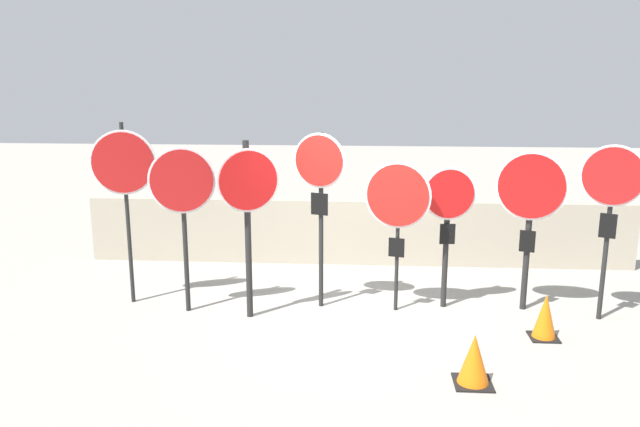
{
  "coord_description": "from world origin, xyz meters",
  "views": [
    {
      "loc": [
        0.05,
        -8.19,
        3.27
      ],
      "look_at": [
        -0.5,
        0.0,
        1.4
      ],
      "focal_mm": 35.0,
      "sensor_mm": 36.0,
      "label": 1
    }
  ],
  "objects_px": {
    "stop_sign_1": "(182,192)",
    "stop_sign_3": "(320,180)",
    "stop_sign_0": "(124,172)",
    "traffic_cone_1": "(545,317)",
    "stop_sign_7": "(611,193)",
    "stop_sign_2": "(248,199)",
    "stop_sign_5": "(448,211)",
    "traffic_cone_0": "(474,360)",
    "stop_sign_4": "(398,203)",
    "stop_sign_6": "(530,202)"
  },
  "relations": [
    {
      "from": "stop_sign_0",
      "to": "traffic_cone_0",
      "type": "height_order",
      "value": "stop_sign_0"
    },
    {
      "from": "stop_sign_0",
      "to": "stop_sign_7",
      "type": "bearing_deg",
      "value": -11.8
    },
    {
      "from": "stop_sign_5",
      "to": "traffic_cone_1",
      "type": "bearing_deg",
      "value": -45.47
    },
    {
      "from": "stop_sign_3",
      "to": "stop_sign_5",
      "type": "height_order",
      "value": "stop_sign_3"
    },
    {
      "from": "stop_sign_3",
      "to": "stop_sign_5",
      "type": "xyz_separation_m",
      "value": [
        1.76,
        0.09,
        -0.42
      ]
    },
    {
      "from": "traffic_cone_0",
      "to": "stop_sign_2",
      "type": "bearing_deg",
      "value": 148.19
    },
    {
      "from": "stop_sign_3",
      "to": "stop_sign_5",
      "type": "distance_m",
      "value": 1.81
    },
    {
      "from": "stop_sign_3",
      "to": "traffic_cone_0",
      "type": "distance_m",
      "value": 3.19
    },
    {
      "from": "stop_sign_4",
      "to": "traffic_cone_0",
      "type": "height_order",
      "value": "stop_sign_4"
    },
    {
      "from": "stop_sign_3",
      "to": "stop_sign_4",
      "type": "xyz_separation_m",
      "value": [
        1.06,
        -0.09,
        -0.29
      ]
    },
    {
      "from": "stop_sign_3",
      "to": "traffic_cone_1",
      "type": "distance_m",
      "value": 3.39
    },
    {
      "from": "stop_sign_4",
      "to": "stop_sign_5",
      "type": "height_order",
      "value": "stop_sign_4"
    },
    {
      "from": "traffic_cone_0",
      "to": "traffic_cone_1",
      "type": "relative_size",
      "value": 0.97
    },
    {
      "from": "stop_sign_5",
      "to": "traffic_cone_0",
      "type": "bearing_deg",
      "value": -94.06
    },
    {
      "from": "stop_sign_4",
      "to": "stop_sign_1",
      "type": "bearing_deg",
      "value": -160.36
    },
    {
      "from": "stop_sign_0",
      "to": "traffic_cone_1",
      "type": "distance_m",
      "value": 5.89
    },
    {
      "from": "stop_sign_1",
      "to": "stop_sign_7",
      "type": "xyz_separation_m",
      "value": [
        5.61,
        0.08,
        0.05
      ]
    },
    {
      "from": "stop_sign_5",
      "to": "traffic_cone_1",
      "type": "height_order",
      "value": "stop_sign_5"
    },
    {
      "from": "stop_sign_2",
      "to": "stop_sign_6",
      "type": "relative_size",
      "value": 1.08
    },
    {
      "from": "stop_sign_7",
      "to": "traffic_cone_1",
      "type": "distance_m",
      "value": 1.84
    },
    {
      "from": "stop_sign_0",
      "to": "stop_sign_1",
      "type": "bearing_deg",
      "value": -27.58
    },
    {
      "from": "stop_sign_4",
      "to": "stop_sign_5",
      "type": "relative_size",
      "value": 1.04
    },
    {
      "from": "stop_sign_1",
      "to": "traffic_cone_1",
      "type": "relative_size",
      "value": 3.98
    },
    {
      "from": "stop_sign_4",
      "to": "stop_sign_0",
      "type": "bearing_deg",
      "value": -165.69
    },
    {
      "from": "stop_sign_0",
      "to": "stop_sign_2",
      "type": "relative_size",
      "value": 1.08
    },
    {
      "from": "stop_sign_1",
      "to": "traffic_cone_0",
      "type": "xyz_separation_m",
      "value": [
        3.61,
        -1.82,
        -1.43
      ]
    },
    {
      "from": "traffic_cone_1",
      "to": "stop_sign_1",
      "type": "bearing_deg",
      "value": 173.14
    },
    {
      "from": "stop_sign_1",
      "to": "stop_sign_0",
      "type": "bearing_deg",
      "value": 150.41
    },
    {
      "from": "stop_sign_1",
      "to": "stop_sign_3",
      "type": "distance_m",
      "value": 1.85
    },
    {
      "from": "stop_sign_4",
      "to": "stop_sign_6",
      "type": "distance_m",
      "value": 1.8
    },
    {
      "from": "stop_sign_2",
      "to": "traffic_cone_1",
      "type": "bearing_deg",
      "value": -32.47
    },
    {
      "from": "stop_sign_2",
      "to": "traffic_cone_1",
      "type": "distance_m",
      "value": 4.05
    },
    {
      "from": "stop_sign_7",
      "to": "stop_sign_5",
      "type": "bearing_deg",
      "value": -163.37
    },
    {
      "from": "stop_sign_1",
      "to": "stop_sign_4",
      "type": "distance_m",
      "value": 2.89
    },
    {
      "from": "stop_sign_1",
      "to": "stop_sign_6",
      "type": "height_order",
      "value": "stop_sign_1"
    },
    {
      "from": "stop_sign_5",
      "to": "stop_sign_7",
      "type": "distance_m",
      "value": 2.08
    },
    {
      "from": "stop_sign_4",
      "to": "traffic_cone_0",
      "type": "bearing_deg",
      "value": -54.98
    },
    {
      "from": "stop_sign_1",
      "to": "stop_sign_4",
      "type": "xyz_separation_m",
      "value": [
        2.88,
        0.22,
        -0.16
      ]
    },
    {
      "from": "stop_sign_6",
      "to": "stop_sign_0",
      "type": "bearing_deg",
      "value": -160.6
    },
    {
      "from": "stop_sign_0",
      "to": "stop_sign_6",
      "type": "distance_m",
      "value": 5.58
    },
    {
      "from": "traffic_cone_1",
      "to": "stop_sign_6",
      "type": "bearing_deg",
      "value": 91.96
    },
    {
      "from": "stop_sign_2",
      "to": "stop_sign_4",
      "type": "xyz_separation_m",
      "value": [
        1.97,
        0.37,
        -0.11
      ]
    },
    {
      "from": "stop_sign_1",
      "to": "stop_sign_7",
      "type": "distance_m",
      "value": 5.61
    },
    {
      "from": "stop_sign_0",
      "to": "traffic_cone_1",
      "type": "height_order",
      "value": "stop_sign_0"
    },
    {
      "from": "stop_sign_0",
      "to": "stop_sign_2",
      "type": "bearing_deg",
      "value": -23.41
    },
    {
      "from": "stop_sign_3",
      "to": "stop_sign_4",
      "type": "relative_size",
      "value": 1.18
    },
    {
      "from": "stop_sign_7",
      "to": "traffic_cone_1",
      "type": "height_order",
      "value": "stop_sign_7"
    },
    {
      "from": "stop_sign_2",
      "to": "stop_sign_7",
      "type": "bearing_deg",
      "value": -23.38
    },
    {
      "from": "stop_sign_6",
      "to": "traffic_cone_1",
      "type": "height_order",
      "value": "stop_sign_6"
    },
    {
      "from": "stop_sign_1",
      "to": "stop_sign_2",
      "type": "distance_m",
      "value": 0.93
    }
  ]
}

